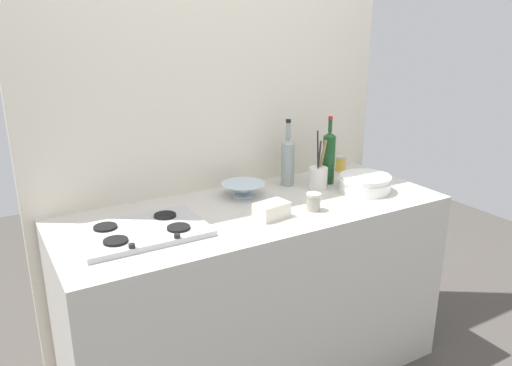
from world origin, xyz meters
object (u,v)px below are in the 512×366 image
(stovetop_hob, at_px, (142,231))
(butter_dish, at_px, (272,210))
(condiment_jar_rear, at_px, (314,202))
(condiment_jar_front, at_px, (341,163))
(wine_bottle_mid_left, at_px, (329,157))
(utensil_crock, at_px, (318,177))
(wine_bottle_leftmost, at_px, (288,161))
(mixing_bowl, at_px, (243,189))
(plate_stack, at_px, (365,183))

(stovetop_hob, bearing_deg, butter_dish, -11.39)
(condiment_jar_rear, bearing_deg, condiment_jar_front, 40.17)
(condiment_jar_front, bearing_deg, butter_dish, -150.42)
(condiment_jar_rear, bearing_deg, butter_dish, 174.12)
(stovetop_hob, distance_m, condiment_jar_rear, 0.77)
(stovetop_hob, height_order, wine_bottle_mid_left, wine_bottle_mid_left)
(stovetop_hob, height_order, utensil_crock, utensil_crock)
(condiment_jar_front, bearing_deg, utensil_crock, -148.33)
(wine_bottle_leftmost, bearing_deg, wine_bottle_mid_left, -20.93)
(wine_bottle_leftmost, xyz_separation_m, wine_bottle_mid_left, (0.20, -0.08, 0.01))
(butter_dish, bearing_deg, utensil_crock, 28.05)
(stovetop_hob, distance_m, utensil_crock, 0.97)
(utensil_crock, bearing_deg, condiment_jar_front, 31.67)
(utensil_crock, bearing_deg, mixing_bowl, 168.19)
(condiment_jar_front, bearing_deg, plate_stack, -109.62)
(plate_stack, relative_size, wine_bottle_leftmost, 0.76)
(utensil_crock, height_order, condiment_jar_front, utensil_crock)
(stovetop_hob, bearing_deg, condiment_jar_front, 13.11)
(stovetop_hob, relative_size, wine_bottle_leftmost, 1.46)
(butter_dish, bearing_deg, condiment_jar_front, 29.58)
(butter_dish, distance_m, condiment_jar_rear, 0.21)
(butter_dish, relative_size, utensil_crock, 0.49)
(wine_bottle_mid_left, relative_size, utensil_crock, 1.19)
(stovetop_hob, height_order, condiment_jar_rear, condiment_jar_rear)
(wine_bottle_leftmost, distance_m, condiment_jar_front, 0.41)
(butter_dish, bearing_deg, wine_bottle_mid_left, 27.44)
(butter_dish, xyz_separation_m, condiment_jar_rear, (0.21, -0.02, 0.01))
(plate_stack, bearing_deg, wine_bottle_leftmost, 135.26)
(utensil_crock, height_order, condiment_jar_rear, utensil_crock)
(wine_bottle_mid_left, xyz_separation_m, butter_dish, (-0.51, -0.27, -0.11))
(wine_bottle_leftmost, relative_size, condiment_jar_rear, 4.27)
(wine_bottle_mid_left, distance_m, mixing_bowl, 0.50)
(plate_stack, relative_size, condiment_jar_rear, 3.22)
(plate_stack, height_order, mixing_bowl, plate_stack)
(butter_dish, distance_m, utensil_crock, 0.47)
(plate_stack, bearing_deg, stovetop_hob, 177.77)
(mixing_bowl, bearing_deg, plate_stack, -22.73)
(plate_stack, height_order, condiment_jar_rear, same)
(plate_stack, distance_m, wine_bottle_mid_left, 0.24)
(mixing_bowl, relative_size, utensil_crock, 0.72)
(wine_bottle_mid_left, xyz_separation_m, mixing_bowl, (-0.49, 0.04, -0.10))
(wine_bottle_mid_left, bearing_deg, condiment_jar_rear, -136.75)
(wine_bottle_leftmost, height_order, condiment_jar_rear, wine_bottle_leftmost)
(condiment_jar_front, bearing_deg, wine_bottle_leftmost, -171.78)
(utensil_crock, distance_m, condiment_jar_rear, 0.32)
(wine_bottle_mid_left, distance_m, utensil_crock, 0.13)
(mixing_bowl, bearing_deg, condiment_jar_rear, -60.40)
(plate_stack, xyz_separation_m, butter_dish, (-0.59, -0.07, -0.01))
(wine_bottle_mid_left, xyz_separation_m, utensil_crock, (-0.10, -0.05, -0.08))
(mixing_bowl, xyz_separation_m, utensil_crock, (0.39, -0.08, 0.02))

